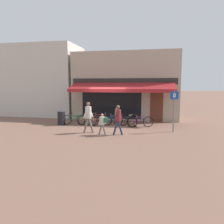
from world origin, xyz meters
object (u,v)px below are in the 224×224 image
bicycle_purple (140,121)px  pedestrian_adult (118,117)px  bicycle_green (75,120)px  pedestrian_child (103,122)px  bicycle_blue (114,120)px  parking_sign (174,107)px  pedestrian_second_adult (88,114)px  bicycle_black (125,121)px  litter_bin (61,117)px  bicycle_red (99,120)px  bicycle_orange (87,120)px

bicycle_purple → pedestrian_adult: bearing=-128.0°
bicycle_green → pedestrian_child: 3.55m
bicycle_blue → parking_sign: 3.96m
pedestrian_adult → pedestrian_second_adult: 1.70m
bicycle_black → bicycle_blue: bearing=-169.7°
pedestrian_adult → litter_bin: size_ratio=1.59×
bicycle_green → parking_sign: 6.44m
pedestrian_child → pedestrian_second_adult: 1.01m
bicycle_red → pedestrian_second_adult: 2.36m
bicycle_orange → litter_bin: bearing=-158.4°
pedestrian_child → parking_sign: size_ratio=0.49×
bicycle_blue → pedestrian_child: size_ratio=1.47×
bicycle_black → bicycle_orange: bearing=-157.5°
bicycle_purple → pedestrian_child: pedestrian_child is taller
litter_bin → pedestrian_child: bearing=-33.7°
bicycle_orange → bicycle_black: size_ratio=1.03×
pedestrian_adult → bicycle_black: bearing=-91.6°
bicycle_green → pedestrian_second_adult: 2.78m
bicycle_red → bicycle_purple: size_ratio=1.03×
bicycle_green → pedestrian_child: pedestrian_child is taller
bicycle_purple → litter_bin: bearing=168.1°
bicycle_red → bicycle_black: 1.72m
bicycle_purple → bicycle_blue: bearing=159.9°
parking_sign → litter_bin: bearing=174.0°
bicycle_green → bicycle_black: bicycle_green is taller
bicycle_blue → bicycle_purple: size_ratio=1.03×
bicycle_blue → litter_bin: (-3.48, -0.43, 0.14)m
parking_sign → bicycle_red: bearing=166.5°
bicycle_orange → bicycle_red: (0.78, 0.16, 0.01)m
parking_sign → pedestrian_adult: bearing=-155.2°
bicycle_red → bicycle_black: bearing=-18.3°
bicycle_blue → pedestrian_child: (-0.13, -2.66, 0.35)m
pedestrian_child → pedestrian_second_adult: pedestrian_second_adult is taller
bicycle_blue → bicycle_purple: bicycle_purple is taller
bicycle_red → bicycle_purple: (2.67, -0.09, -0.02)m
bicycle_black → litter_bin: 4.22m
litter_bin → parking_sign: parking_sign is taller
bicycle_orange → bicycle_black: bearing=16.9°
bicycle_blue → pedestrian_second_adult: 2.64m
bicycle_purple → bicycle_black: bearing=163.6°
bicycle_purple → bicycle_orange: bearing=166.2°
bicycle_blue → parking_sign: (3.62, -1.17, 1.08)m
pedestrian_child → bicycle_green: bearing=-38.4°
pedestrian_second_adult → parking_sign: (4.64, 1.16, 0.39)m
bicycle_blue → pedestrian_child: 2.69m
pedestrian_child → litter_bin: bearing=-27.7°
pedestrian_adult → litter_bin: pedestrian_adult is taller
bicycle_red → pedestrian_adult: pedestrian_adult is taller
pedestrian_child → litter_bin: pedestrian_child is taller
bicycle_red → bicycle_blue: (0.99, 0.06, -0.02)m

